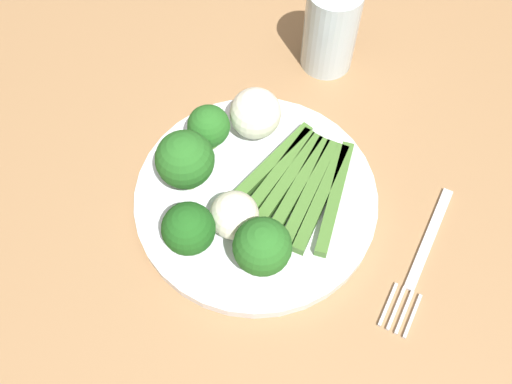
# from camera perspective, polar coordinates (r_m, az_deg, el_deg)

# --- Properties ---
(ground_plane) EXTENTS (6.00, 6.00, 0.02)m
(ground_plane) POSITION_cam_1_polar(r_m,az_deg,el_deg) (1.30, 4.12, -16.94)
(ground_plane) COLOR tan
(dining_table) EXTENTS (1.30, 1.03, 0.75)m
(dining_table) POSITION_cam_1_polar(r_m,az_deg,el_deg) (0.66, 7.77, -5.05)
(dining_table) COLOR #9E754C
(dining_table) RESTS_ON ground_plane
(plate) EXTENTS (0.25, 0.25, 0.01)m
(plate) POSITION_cam_1_polar(r_m,az_deg,el_deg) (0.56, 0.00, -0.61)
(plate) COLOR white
(plate) RESTS_ON dining_table
(asparagus_bundle) EXTENTS (0.11, 0.14, 0.01)m
(asparagus_bundle) POSITION_cam_1_polar(r_m,az_deg,el_deg) (0.56, 4.47, 0.69)
(asparagus_bundle) COLOR #47752D
(asparagus_bundle) RESTS_ON plate
(broccoli_outer_edge) EXTENTS (0.06, 0.06, 0.07)m
(broccoli_outer_edge) POSITION_cam_1_polar(r_m,az_deg,el_deg) (0.53, -7.31, 3.26)
(broccoli_outer_edge) COLOR #568E33
(broccoli_outer_edge) RESTS_ON plate
(broccoli_right) EXTENTS (0.04, 0.04, 0.05)m
(broccoli_right) POSITION_cam_1_polar(r_m,az_deg,el_deg) (0.56, -4.88, 6.73)
(broccoli_right) COLOR #568E33
(broccoli_right) RESTS_ON plate
(broccoli_back) EXTENTS (0.05, 0.05, 0.06)m
(broccoli_back) POSITION_cam_1_polar(r_m,az_deg,el_deg) (0.50, -6.95, -3.82)
(broccoli_back) COLOR #4C7F2B
(broccoli_back) RESTS_ON plate
(broccoli_near_center) EXTENTS (0.05, 0.05, 0.07)m
(broccoli_near_center) POSITION_cam_1_polar(r_m,az_deg,el_deg) (0.49, 0.66, -5.69)
(broccoli_near_center) COLOR #568E33
(broccoli_near_center) RESTS_ON plate
(cauliflower_front) EXTENTS (0.05, 0.05, 0.05)m
(cauliflower_front) POSITION_cam_1_polar(r_m,az_deg,el_deg) (0.58, -0.06, 8.09)
(cauliflower_front) COLOR white
(cauliflower_front) RESTS_ON plate
(cauliflower_left) EXTENTS (0.05, 0.05, 0.05)m
(cauliflower_left) POSITION_cam_1_polar(r_m,az_deg,el_deg) (0.52, -2.24, -2.40)
(cauliflower_left) COLOR silver
(cauliflower_left) RESTS_ON plate
(fork) EXTENTS (0.04, 0.17, 0.00)m
(fork) POSITION_cam_1_polar(r_m,az_deg,el_deg) (0.56, 16.57, -6.65)
(fork) COLOR silver
(fork) RESTS_ON dining_table
(water_glass) EXTENTS (0.06, 0.06, 0.10)m
(water_glass) POSITION_cam_1_polar(r_m,az_deg,el_deg) (0.65, 7.69, 16.34)
(water_glass) COLOR silver
(water_glass) RESTS_ON dining_table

